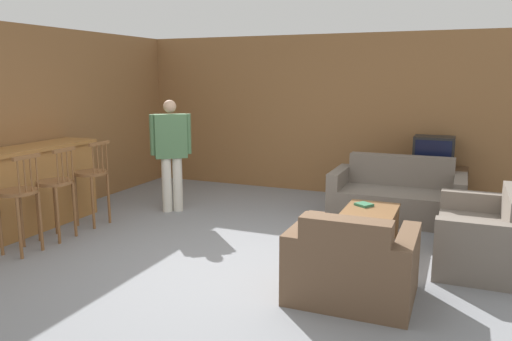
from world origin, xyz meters
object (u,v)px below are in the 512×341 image
book_on_table (364,205)px  bar_chair_near (19,200)px  tv (434,152)px  person_by_window (171,150)px  loveseat_right (485,237)px  bar_chair_mid (56,190)px  coffee_table (368,217)px  bar_chair_far (92,179)px  tv_unit (431,187)px  armchair_near (351,267)px  couch_far (397,197)px

book_on_table → bar_chair_near: bearing=-151.2°
tv → person_by_window: (-3.45, -1.67, 0.07)m
bar_chair_near → loveseat_right: 4.99m
bar_chair_mid → book_on_table: 3.66m
coffee_table → tv: bearing=76.1°
bar_chair_near → person_by_window: (0.60, 2.14, 0.29)m
bar_chair_mid → book_on_table: (3.40, 1.34, -0.17)m
loveseat_right → person_by_window: 4.19m
bar_chair_far → tv_unit: size_ratio=1.14×
armchair_near → book_on_table: size_ratio=4.56×
armchair_near → tv_unit: 3.59m
coffee_table → bar_chair_mid: bearing=-163.0°
armchair_near → tv: bearing=82.8°
bar_chair_mid → tv: (4.05, 3.28, 0.23)m
loveseat_right → bar_chair_mid: bearing=-167.1°
bar_chair_near → armchair_near: (3.60, 0.25, -0.32)m
coffee_table → book_on_table: bearing=110.4°
bar_chair_mid → bar_chair_far: same height
armchair_near → tv: (0.45, 3.56, 0.54)m
coffee_table → couch_far: bearing=84.1°
bar_chair_mid → tv: bar_chair_mid is taller
couch_far → person_by_window: (-3.05, -0.89, 0.61)m
bar_chair_far → tv: (4.05, 2.65, 0.23)m
tv → coffee_table: bearing=-103.9°
couch_far → armchair_near: 2.77m
loveseat_right → tv_unit: loveseat_right is taller
loveseat_right → tv: bearing=106.8°
couch_far → coffee_table: 1.43m
couch_far → tv: size_ratio=3.08×
couch_far → tv: bearing=63.0°
bar_chair_mid → coffee_table: bearing=17.0°
bar_chair_far → person_by_window: size_ratio=0.69×
tv → person_by_window: size_ratio=0.35×
tv → book_on_table: bearing=-108.3°
armchair_near → tv: 3.63m
book_on_table → bar_chair_mid: bearing=-158.6°
bar_chair_near → bar_chair_mid: bearing=90.0°
loveseat_right → bar_chair_near: bearing=-161.1°
armchair_near → tv_unit: bearing=82.8°
bar_chair_mid → loveseat_right: (4.71, 1.08, -0.32)m
tv_unit → book_on_table: size_ratio=4.19×
bar_chair_near → book_on_table: bearing=28.8°
bar_chair_near → bar_chair_mid: size_ratio=1.00×
tv → armchair_near: bearing=-97.2°
book_on_table → person_by_window: (-2.80, 0.27, 0.46)m
bar_chair_far → couch_far: size_ratio=0.63×
couch_far → tv_unit: (0.40, 0.79, 0.01)m
coffee_table → loveseat_right: bearing=0.1°
couch_far → tv: 1.04m
bar_chair_far → person_by_window: 1.18m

